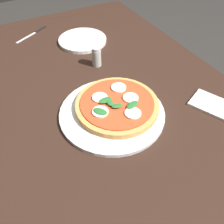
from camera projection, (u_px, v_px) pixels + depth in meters
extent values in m
plane|color=#2D2B28|center=(108.00, 193.00, 1.34)|extent=(6.00, 6.00, 0.00)
cube|color=black|center=(106.00, 97.00, 0.84)|extent=(1.37, 0.85, 0.04)
cube|color=black|center=(2.00, 102.00, 1.36)|extent=(0.07, 0.07, 0.68)
cube|color=black|center=(112.00, 67.00, 1.59)|extent=(0.07, 0.07, 0.68)
cylinder|color=silver|center=(112.00, 113.00, 0.75)|extent=(0.32, 0.32, 0.01)
cylinder|color=tan|center=(117.00, 105.00, 0.75)|extent=(0.26, 0.26, 0.02)
cylinder|color=#CC4723|center=(117.00, 103.00, 0.75)|extent=(0.23, 0.23, 0.00)
cylinder|color=white|center=(133.00, 113.00, 0.71)|extent=(0.05, 0.05, 0.00)
cylinder|color=white|center=(131.00, 98.00, 0.76)|extent=(0.05, 0.05, 0.00)
cylinder|color=white|center=(119.00, 88.00, 0.79)|extent=(0.05, 0.05, 0.00)
cylinder|color=white|center=(100.00, 98.00, 0.76)|extent=(0.05, 0.05, 0.00)
cylinder|color=white|center=(100.00, 112.00, 0.71)|extent=(0.05, 0.05, 0.00)
ellipsoid|color=#286B2D|center=(117.00, 106.00, 0.72)|extent=(0.03, 0.04, 0.00)
ellipsoid|color=#286B2D|center=(110.00, 102.00, 0.74)|extent=(0.03, 0.02, 0.00)
ellipsoid|color=#286B2D|center=(133.00, 105.00, 0.73)|extent=(0.04, 0.05, 0.00)
ellipsoid|color=#286B2D|center=(105.00, 100.00, 0.74)|extent=(0.02, 0.04, 0.00)
ellipsoid|color=#286B2D|center=(100.00, 111.00, 0.71)|extent=(0.05, 0.04, 0.00)
cylinder|color=white|center=(83.00, 40.00, 1.06)|extent=(0.21, 0.21, 0.01)
cube|color=white|center=(212.00, 105.00, 0.78)|extent=(0.16, 0.14, 0.01)
cube|color=black|center=(40.00, 29.00, 1.14)|extent=(0.04, 0.06, 0.01)
cube|color=silver|center=(26.00, 38.00, 1.09)|extent=(0.06, 0.10, 0.00)
cylinder|color=#B2B7AD|center=(97.00, 58.00, 0.92)|extent=(0.03, 0.03, 0.06)
cylinder|color=silver|center=(96.00, 49.00, 0.89)|extent=(0.03, 0.03, 0.01)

